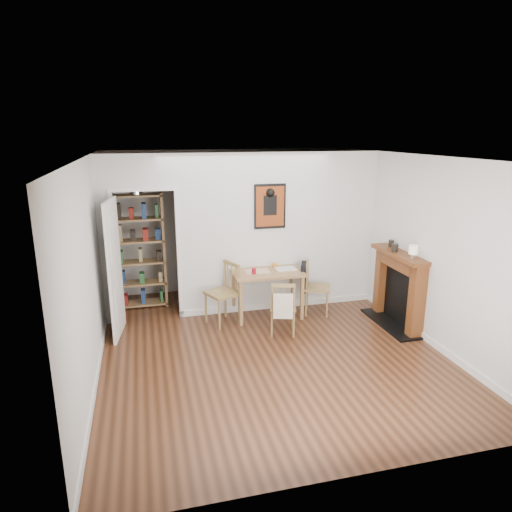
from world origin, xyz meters
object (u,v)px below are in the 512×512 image
object	(u,v)px
chair_right	(316,287)
red_glass	(254,271)
notebook	(286,269)
ceramic_jar_a	(395,248)
chair_front	(283,307)
chair_left	(222,294)
ceramic_jar_b	(391,243)
bookshelf	(140,251)
orange_fruit	(275,265)
fireplace	(399,286)
mantel_lamp	(413,250)
dining_table	(267,276)

from	to	relation	value
chair_right	red_glass	xyz separation A→B (m)	(-1.04, 0.01, 0.35)
notebook	ceramic_jar_a	bearing A→B (deg)	-28.07
chair_front	notebook	distance (m)	0.85
chair_left	red_glass	world-z (taller)	chair_left
chair_front	notebook	xyz separation A→B (m)	(0.27, 0.73, 0.35)
chair_left	ceramic_jar_b	size ratio (longest dim) A/B	9.01
bookshelf	ceramic_jar_a	distance (m)	4.12
notebook	orange_fruit	bearing A→B (deg)	135.01
bookshelf	ceramic_jar_a	size ratio (longest dim) A/B	16.26
chair_left	bookshelf	distance (m)	1.69
chair_front	ceramic_jar_a	bearing A→B (deg)	-1.74
ceramic_jar_b	chair_left	bearing A→B (deg)	172.39
bookshelf	fireplace	size ratio (longest dim) A/B	1.56
mantel_lamp	orange_fruit	bearing A→B (deg)	140.52
notebook	chair_front	bearing A→B (deg)	-110.21
bookshelf	notebook	size ratio (longest dim) A/B	5.99
ceramic_jar_a	ceramic_jar_b	bearing A→B (deg)	70.44
ceramic_jar_a	ceramic_jar_b	distance (m)	0.30
chair_front	notebook	size ratio (longest dim) A/B	2.54
ceramic_jar_a	orange_fruit	bearing A→B (deg)	150.17
dining_table	mantel_lamp	xyz separation A→B (m)	(1.81, -1.19, 0.62)
chair_front	chair_left	bearing A→B (deg)	144.09
chair_left	mantel_lamp	distance (m)	2.89
fireplace	orange_fruit	bearing A→B (deg)	150.00
chair_right	bookshelf	distance (m)	2.99
fireplace	notebook	xyz separation A→B (m)	(-1.56, 0.84, 0.15)
notebook	ceramic_jar_b	world-z (taller)	ceramic_jar_b
bookshelf	fireplace	bearing A→B (deg)	-24.97
chair_front	ceramic_jar_a	size ratio (longest dim) A/B	6.89
orange_fruit	ceramic_jar_b	world-z (taller)	ceramic_jar_b
chair_right	notebook	distance (m)	0.59
chair_right	mantel_lamp	world-z (taller)	mantel_lamp
dining_table	chair_right	bearing A→B (deg)	-7.06
dining_table	notebook	size ratio (longest dim) A/B	3.42
red_glass	chair_front	bearing A→B (deg)	-65.14
chair_right	chair_front	distance (m)	0.97
notebook	ceramic_jar_b	xyz separation A→B (m)	(1.57, -0.50, 0.45)
red_glass	notebook	size ratio (longest dim) A/B	0.28
chair_right	fireplace	bearing A→B (deg)	-33.91
chair_front	red_glass	xyz separation A→B (m)	(-0.29, 0.62, 0.38)
red_glass	mantel_lamp	xyz separation A→B (m)	(2.05, -1.10, 0.48)
notebook	mantel_lamp	size ratio (longest dim) A/B	1.64
dining_table	ceramic_jar_b	xyz separation A→B (m)	(1.88, -0.48, 0.55)
chair_right	red_glass	distance (m)	1.10
dining_table	fireplace	size ratio (longest dim) A/B	0.89
fireplace	notebook	size ratio (longest dim) A/B	3.85
mantel_lamp	red_glass	bearing A→B (deg)	151.88
chair_left	chair_front	world-z (taller)	chair_left
mantel_lamp	ceramic_jar_a	distance (m)	0.43
chair_right	mantel_lamp	size ratio (longest dim) A/B	4.41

